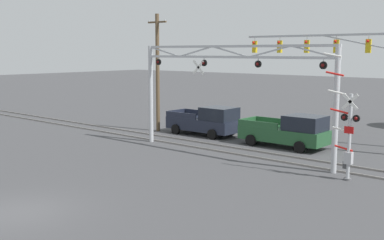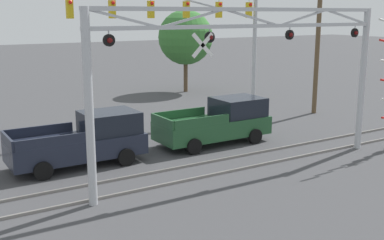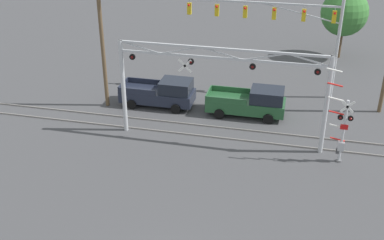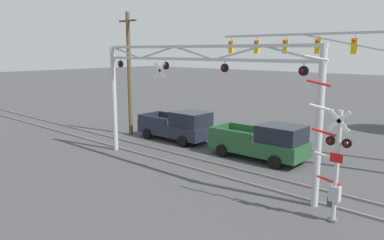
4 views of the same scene
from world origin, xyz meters
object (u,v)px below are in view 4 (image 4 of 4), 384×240
at_px(utility_pole_left, 129,73).
at_px(traffic_signal_span, 338,60).
at_px(crossing_gantry, 193,88).
at_px(pickup_truck_lead, 263,142).
at_px(crossing_signal_mast, 334,165).
at_px(pickup_truck_following, 179,126).

bearing_deg(utility_pole_left, traffic_signal_span, 22.47).
bearing_deg(traffic_signal_span, crossing_gantry, -112.87).
bearing_deg(pickup_truck_lead, crossing_gantry, -110.04).
bearing_deg(traffic_signal_span, crossing_signal_mast, -68.67).
relative_size(pickup_truck_lead, utility_pole_left, 0.64).
relative_size(crossing_gantry, utility_pole_left, 1.50).
bearing_deg(traffic_signal_span, pickup_truck_lead, -115.43).
bearing_deg(crossing_gantry, utility_pole_left, 159.50).
xyz_separation_m(crossing_gantry, traffic_signal_span, (3.64, 8.63, 1.26)).
bearing_deg(pickup_truck_following, pickup_truck_lead, -0.89).
distance_m(traffic_signal_span, pickup_truck_lead, 6.66).
bearing_deg(pickup_truck_lead, pickup_truck_following, 179.11).
bearing_deg(pickup_truck_following, utility_pole_left, -167.32).
xyz_separation_m(crossing_signal_mast, pickup_truck_lead, (-5.83, 5.05, -1.06)).
xyz_separation_m(traffic_signal_span, pickup_truck_following, (-8.70, -4.35, -4.48)).
bearing_deg(crossing_gantry, crossing_signal_mast, -6.77).
distance_m(crossing_gantry, pickup_truck_lead, 5.49).
relative_size(crossing_gantry, traffic_signal_span, 1.10).
distance_m(pickup_truck_lead, pickup_truck_following, 6.59).
xyz_separation_m(pickup_truck_lead, pickup_truck_following, (-6.58, 0.10, -0.00)).
height_order(crossing_signal_mast, pickup_truck_following, crossing_signal_mast).
height_order(pickup_truck_lead, pickup_truck_following, same).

